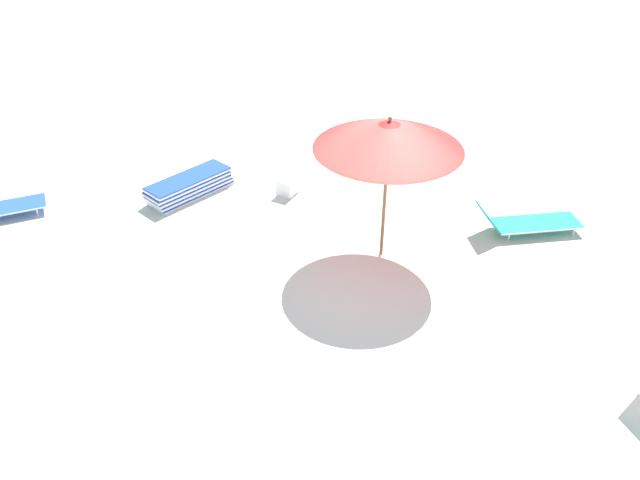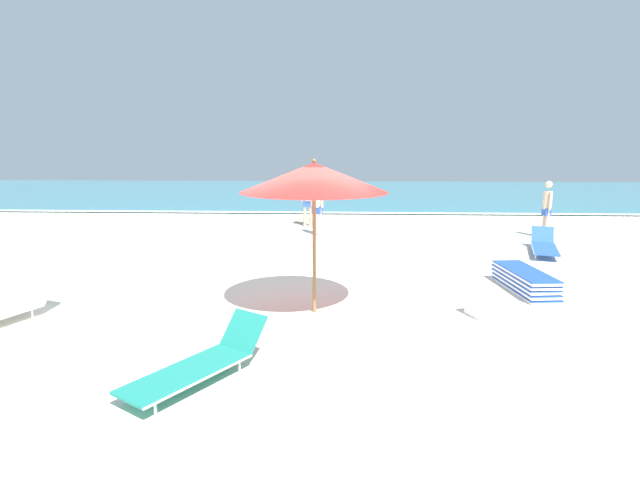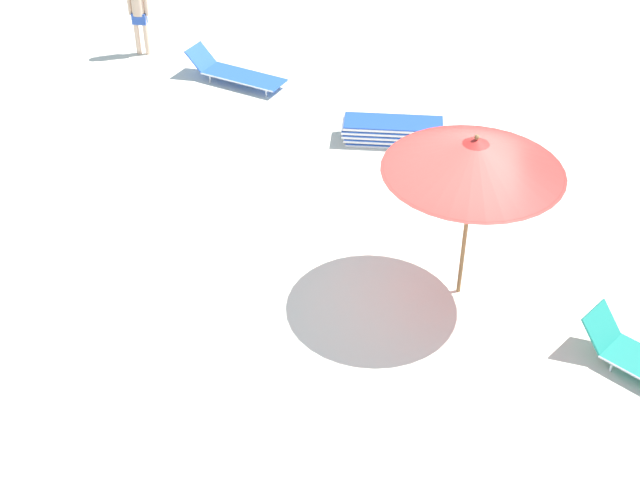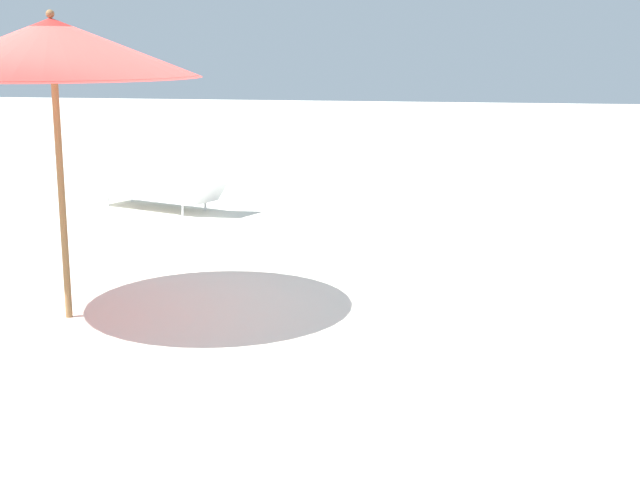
{
  "view_description": "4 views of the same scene",
  "coord_description": "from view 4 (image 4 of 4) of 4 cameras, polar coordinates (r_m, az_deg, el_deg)",
  "views": [
    {
      "loc": [
        -6.03,
        6.22,
        6.48
      ],
      "look_at": [
        0.11,
        0.99,
        1.05
      ],
      "focal_mm": 35.0,
      "sensor_mm": 36.0,
      "label": 1
    },
    {
      "loc": [
        0.75,
        -8.82,
        2.86
      ],
      "look_at": [
        0.24,
        1.82,
        0.81
      ],
      "focal_mm": 28.0,
      "sensor_mm": 36.0,
      "label": 2
    },
    {
      "loc": [
        -9.94,
        -0.56,
        8.43
      ],
      "look_at": [
        -0.04,
        1.43,
        0.85
      ],
      "focal_mm": 50.0,
      "sensor_mm": 36.0,
      "label": 3
    },
    {
      "loc": [
        7.28,
        2.91,
        2.36
      ],
      "look_at": [
        0.21,
        1.66,
        0.77
      ],
      "focal_mm": 50.0,
      "sensor_mm": 36.0,
      "label": 4
    }
  ],
  "objects": [
    {
      "name": "beach_umbrella",
      "position": [
        7.84,
        -16.76,
        11.64
      ],
      "size": [
        2.46,
        2.46,
        2.63
      ],
      "color": "olive",
      "rests_on": "ground_plane"
    },
    {
      "name": "sun_lounger_under_umbrella",
      "position": [
        13.08,
        -9.74,
        2.87
      ],
      "size": [
        1.34,
        2.23,
        0.63
      ],
      "rotation": [
        0.0,
        0.0,
        -0.37
      ],
      "color": "white",
      "rests_on": "ground_plane"
    },
    {
      "name": "ground_plane",
      "position": [
        8.21,
        -11.21,
        -5.07
      ],
      "size": [
        60.0,
        60.0,
        0.16
      ],
      "color": "silver"
    }
  ]
}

